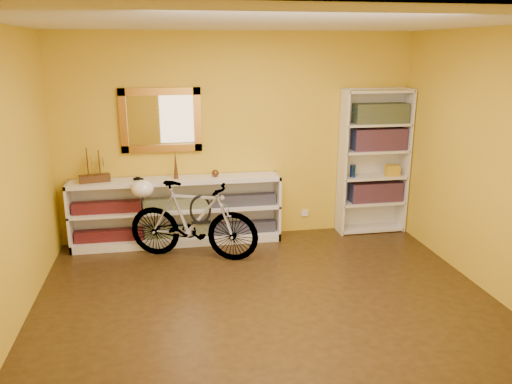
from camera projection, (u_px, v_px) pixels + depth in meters
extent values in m
cube|color=black|center=(269.00, 307.00, 4.90)|extent=(4.50, 4.00, 0.01)
cube|color=silver|center=(271.00, 22.00, 4.18)|extent=(4.50, 4.00, 0.01)
cube|color=gold|center=(238.00, 138.00, 6.44)|extent=(4.50, 0.01, 2.60)
cube|color=gold|center=(0.00, 187.00, 4.15)|extent=(0.01, 4.00, 2.60)
cube|color=gold|center=(497.00, 166.00, 4.92)|extent=(0.01, 4.00, 2.60)
cube|color=#945D1B|center=(161.00, 120.00, 6.17)|extent=(0.98, 0.06, 0.78)
cube|color=silver|center=(305.00, 213.00, 6.86)|extent=(0.09, 0.02, 0.09)
cube|color=black|center=(178.00, 231.00, 6.41)|extent=(2.50, 0.13, 0.14)
cube|color=navy|center=(177.00, 203.00, 6.31)|extent=(2.50, 0.13, 0.14)
imported|color=black|center=(139.00, 180.00, 6.17)|extent=(0.00, 0.00, 0.00)
cone|color=#53311C|center=(176.00, 165.00, 6.20)|extent=(0.06, 0.06, 0.35)
sphere|color=#53311C|center=(215.00, 173.00, 6.31)|extent=(0.09, 0.09, 0.09)
cube|color=maroon|center=(375.00, 192.00, 6.80)|extent=(0.70, 0.22, 0.26)
cube|color=maroon|center=(379.00, 139.00, 6.60)|extent=(0.70, 0.22, 0.28)
cube|color=#173D51|center=(381.00, 113.00, 6.51)|extent=(0.70, 0.22, 0.25)
cylinder|color=#153296|center=(353.00, 171.00, 6.64)|extent=(0.07, 0.07, 0.17)
cube|color=maroon|center=(361.00, 117.00, 6.51)|extent=(0.14, 0.14, 0.16)
cube|color=gold|center=(392.00, 170.00, 6.71)|extent=(0.19, 0.13, 0.14)
imported|color=silver|center=(193.00, 220.00, 5.90)|extent=(0.95, 1.62, 0.93)
ellipsoid|color=white|center=(142.00, 189.00, 5.92)|extent=(0.27, 0.25, 0.20)
torus|color=black|center=(200.00, 209.00, 5.85)|extent=(0.25, 0.03, 0.25)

